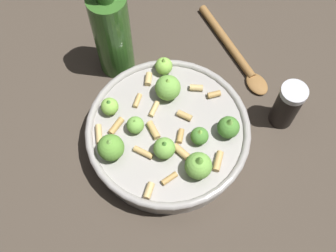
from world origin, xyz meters
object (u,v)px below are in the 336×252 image
object	(u,v)px
cooking_pan	(168,133)
olive_oil_bottle	(112,32)
wooden_spoon	(236,54)
pepper_shaker	(287,105)

from	to	relation	value
cooking_pan	olive_oil_bottle	bearing A→B (deg)	-175.58
cooking_pan	wooden_spoon	xyz separation A→B (m)	(-0.11, 0.20, -0.03)
wooden_spoon	pepper_shaker	bearing A→B (deg)	1.51
cooking_pan	olive_oil_bottle	size ratio (longest dim) A/B	1.21
pepper_shaker	wooden_spoon	size ratio (longest dim) A/B	0.42
cooking_pan	pepper_shaker	world-z (taller)	cooking_pan
cooking_pan	pepper_shaker	distance (m)	0.21
pepper_shaker	olive_oil_bottle	bearing A→B (deg)	-137.53
cooking_pan	olive_oil_bottle	world-z (taller)	olive_oil_bottle
cooking_pan	olive_oil_bottle	xyz separation A→B (m)	(-0.19, -0.02, 0.06)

